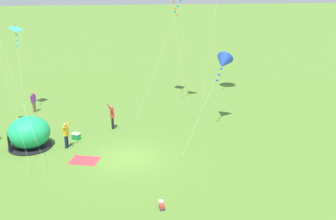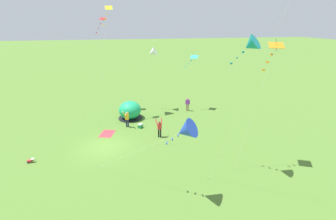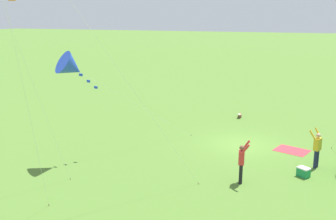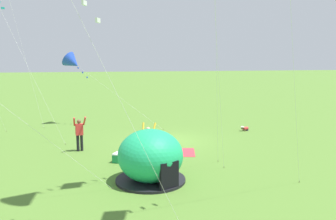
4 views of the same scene
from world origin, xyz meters
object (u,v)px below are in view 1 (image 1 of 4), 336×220
person_arms_raised (112,116)px  popup_tent (29,133)px  toddler_crawling (162,205)px  person_far_back (66,134)px  cooler_box (76,136)px  kite_cyan (16,32)px  kite_blue (223,62)px  person_center_field (33,101)px

person_arms_raised → popup_tent: bearing=-154.0°
toddler_crawling → popup_tent: bearing=132.2°
toddler_crawling → person_far_back: 9.61m
cooler_box → kite_cyan: size_ratio=0.09×
person_arms_raised → kite_blue: size_ratio=0.27×
toddler_crawling → person_center_field: 18.08m
toddler_crawling → person_center_field: person_center_field is taller
popup_tent → cooler_box: size_ratio=4.35×
cooler_box → person_center_field: size_ratio=0.38×
person_center_field → kite_blue: bearing=-17.3°
popup_tent → person_far_back: size_ratio=1.49×
person_arms_raised → kite_blue: bearing=1.3°
cooler_box → kite_cyan: 10.67m
toddler_crawling → person_far_back: size_ratio=0.29×
popup_tent → person_center_field: size_ratio=1.63×
person_arms_raised → person_center_field: bearing=143.4°
popup_tent → person_arms_raised: size_ratio=1.49×
cooler_box → person_arms_raised: 3.14m
person_far_back → person_center_field: (-3.40, 7.84, -0.03)m
person_center_field → kite_cyan: (-0.90, 0.71, 5.55)m
cooler_box → person_far_back: 1.66m
popup_tent → person_far_back: bearing=-10.4°
cooler_box → kite_blue: kite_blue is taller
person_arms_raised → person_far_back: bearing=-134.3°
person_arms_raised → kite_cyan: bearing=143.2°
kite_cyan → person_far_back: bearing=-63.3°
popup_tent → cooler_box: 3.14m
kite_cyan → person_center_field: bearing=-38.3°
person_far_back → toddler_crawling: bearing=-56.8°
person_far_back → person_center_field: person_far_back is taller
person_arms_raised → person_far_back: 4.31m
kite_blue → person_center_field: bearing=162.7°
kite_blue → person_arms_raised: bearing=-178.7°
popup_tent → kite_cyan: (-1.89, 8.11, 5.51)m
popup_tent → kite_blue: bearing=11.6°
toddler_crawling → person_center_field: (-8.65, 15.85, 0.79)m
person_arms_raised → toddler_crawling: bearing=-78.6°
person_far_back → kite_blue: bearing=16.1°
person_arms_raised → person_far_back: size_ratio=1.00×
person_arms_raised → person_far_back: same height
person_center_field → kite_cyan: size_ratio=0.23×
person_far_back → cooler_box: bearing=70.4°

